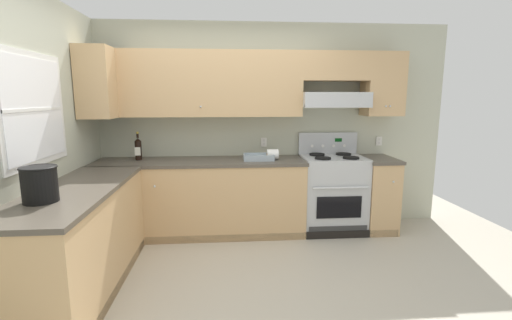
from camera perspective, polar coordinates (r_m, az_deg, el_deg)
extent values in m
plane|color=#B2AA99|center=(3.41, -4.40, -18.98)|extent=(7.04, 7.04, 0.00)
cube|color=#B7BAA3|center=(4.64, 1.01, 5.34)|extent=(4.68, 0.12, 2.55)
cube|color=tan|center=(4.38, -8.69, 11.82)|extent=(2.38, 0.34, 0.76)
cube|color=tan|center=(4.77, 19.47, 11.21)|extent=(0.45, 0.34, 0.76)
cube|color=tan|center=(4.57, 12.21, 14.27)|extent=(0.80, 0.34, 0.34)
cube|color=#B7BABC|center=(4.51, 12.17, 9.37)|extent=(0.80, 0.46, 0.17)
cube|color=#B7BABC|center=(4.31, 12.98, 8.32)|extent=(0.80, 0.03, 0.04)
sphere|color=silver|center=(4.20, -8.77, 8.35)|extent=(0.02, 0.02, 0.02)
sphere|color=silver|center=(4.59, 19.90, 8.01)|extent=(0.02, 0.02, 0.02)
sphere|color=silver|center=(4.62, 20.50, 7.98)|extent=(0.02, 0.02, 0.02)
cube|color=silver|center=(4.59, 1.25, 2.84)|extent=(0.08, 0.01, 0.12)
cube|color=silver|center=(4.59, 1.26, 3.11)|extent=(0.03, 0.00, 0.03)
cube|color=silver|center=(4.59, 1.25, 2.56)|extent=(0.03, 0.00, 0.03)
cube|color=silver|center=(4.98, 18.91, 2.86)|extent=(0.08, 0.01, 0.12)
cube|color=silver|center=(4.97, 18.95, 3.11)|extent=(0.03, 0.00, 0.03)
cube|color=silver|center=(4.98, 18.92, 2.60)|extent=(0.03, 0.00, 0.03)
cube|color=#B7BAA3|center=(3.51, -32.22, 2.29)|extent=(0.12, 4.00, 2.55)
cube|color=white|center=(3.46, -31.87, 6.82)|extent=(0.04, 1.00, 0.92)
cube|color=white|center=(3.45, -31.57, 6.85)|extent=(0.01, 0.90, 0.82)
cube|color=white|center=(3.45, -31.53, 6.85)|extent=(0.01, 0.90, 0.02)
cube|color=tan|center=(4.41, -23.38, 11.12)|extent=(0.34, 0.64, 0.76)
cube|color=tan|center=(4.41, -8.57, -6.11)|extent=(2.44, 0.61, 0.87)
cube|color=#51493F|center=(4.31, -8.73, -0.29)|extent=(2.47, 0.63, 0.04)
cube|color=tan|center=(4.78, 18.55, -5.28)|extent=(0.37, 0.61, 0.87)
cube|color=#51493F|center=(4.68, 18.85, 0.10)|extent=(0.39, 0.63, 0.04)
cube|color=black|center=(4.28, -0.90, -12.07)|extent=(3.54, 0.06, 0.09)
sphere|color=silver|center=(4.11, -15.79, -4.06)|extent=(0.03, 0.03, 0.03)
sphere|color=silver|center=(4.46, 20.95, -3.25)|extent=(0.03, 0.03, 0.03)
cube|color=tan|center=(3.46, -26.09, -11.67)|extent=(0.61, 1.89, 0.87)
cube|color=#51493F|center=(3.32, -26.69, -4.33)|extent=(0.63, 1.91, 0.04)
cube|color=black|center=(3.53, -21.21, -17.84)|extent=(0.06, 1.85, 0.09)
cube|color=#B7BABC|center=(4.59, 11.96, -5.35)|extent=(0.76, 0.58, 0.91)
cube|color=black|center=(4.34, 13.03, -7.32)|extent=(0.53, 0.01, 0.26)
cylinder|color=silver|center=(4.25, 13.25, -4.32)|extent=(0.65, 0.02, 0.02)
cube|color=#333333|center=(4.43, 12.88, -10.84)|extent=(0.70, 0.01, 0.11)
cube|color=#B7BABC|center=(4.49, 12.17, 0.37)|extent=(0.76, 0.58, 0.02)
cube|color=#B7BABC|center=(4.73, 11.29, 2.55)|extent=(0.76, 0.04, 0.29)
cube|color=#053F0C|center=(4.74, 12.92, 3.12)|extent=(0.09, 0.01, 0.04)
cylinder|color=black|center=(4.31, 10.55, 0.28)|extent=(0.19, 0.19, 0.02)
cylinder|color=black|center=(4.31, 10.54, 0.20)|extent=(0.07, 0.07, 0.01)
cylinder|color=black|center=(4.41, 14.82, 0.34)|extent=(0.19, 0.19, 0.02)
cylinder|color=black|center=(4.41, 14.82, 0.26)|extent=(0.07, 0.07, 0.01)
cylinder|color=black|center=(4.57, 9.64, 0.87)|extent=(0.19, 0.19, 0.02)
cylinder|color=black|center=(4.57, 9.64, 0.80)|extent=(0.07, 0.07, 0.01)
cylinder|color=black|center=(4.67, 13.69, 0.91)|extent=(0.19, 0.19, 0.02)
cylinder|color=black|center=(4.67, 13.69, 0.84)|extent=(0.07, 0.07, 0.01)
cylinder|color=white|center=(4.66, 8.87, 2.20)|extent=(0.04, 0.02, 0.04)
cylinder|color=white|center=(4.69, 10.54, 2.21)|extent=(0.04, 0.02, 0.04)
cylinder|color=white|center=(4.73, 12.19, 2.22)|extent=(0.04, 0.02, 0.04)
cylinder|color=white|center=(4.77, 13.80, 2.22)|extent=(0.04, 0.02, 0.04)
cylinder|color=black|center=(4.50, -18.14, 1.44)|extent=(0.08, 0.08, 0.22)
cone|color=black|center=(4.48, -18.23, 3.08)|extent=(0.08, 0.08, 0.04)
cylinder|color=black|center=(4.48, -18.27, 3.78)|extent=(0.03, 0.03, 0.08)
cylinder|color=gold|center=(4.47, -18.29, 4.13)|extent=(0.03, 0.03, 0.02)
cube|color=silver|center=(4.46, -18.26, 1.31)|extent=(0.07, 0.00, 0.10)
cube|color=#9EADB7|center=(4.28, 0.39, 0.12)|extent=(0.29, 0.19, 0.02)
cube|color=#9EADB7|center=(4.17, 0.53, 0.23)|extent=(0.36, 0.01, 0.07)
cube|color=#9EADB7|center=(4.39, 0.27, 0.73)|extent=(0.36, 0.01, 0.07)
cube|color=#9EADB7|center=(4.26, -1.91, 0.45)|extent=(0.01, 0.21, 0.07)
cube|color=#9EADB7|center=(4.29, 2.68, 0.52)|extent=(0.01, 0.21, 0.07)
cylinder|color=black|center=(2.98, -31.08, -3.34)|extent=(0.23, 0.23, 0.26)
torus|color=black|center=(2.96, -31.29, -1.01)|extent=(0.25, 0.25, 0.01)
cylinder|color=white|center=(4.30, 2.64, 0.88)|extent=(0.13, 0.12, 0.12)
cylinder|color=#9E7A51|center=(4.29, 1.75, 0.87)|extent=(0.01, 0.04, 0.04)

